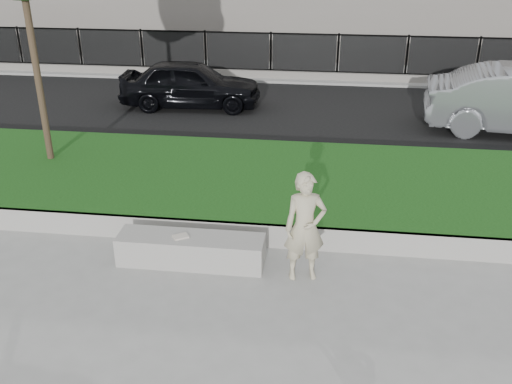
# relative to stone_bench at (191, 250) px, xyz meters

# --- Properties ---
(ground) EXTENTS (90.00, 90.00, 0.00)m
(ground) POSITION_rel_stone_bench_xyz_m (0.58, -0.40, -0.23)
(ground) COLOR gray
(ground) RESTS_ON ground
(grass_bank) EXTENTS (34.00, 4.00, 0.40)m
(grass_bank) POSITION_rel_stone_bench_xyz_m (0.58, 2.60, -0.03)
(grass_bank) COLOR #12330C
(grass_bank) RESTS_ON ground
(grass_kerb) EXTENTS (34.00, 0.08, 0.40)m
(grass_kerb) POSITION_rel_stone_bench_xyz_m (0.58, 0.64, -0.03)
(grass_kerb) COLOR gray
(grass_kerb) RESTS_ON ground
(street) EXTENTS (34.00, 7.00, 0.04)m
(street) POSITION_rel_stone_bench_xyz_m (0.58, 8.10, -0.21)
(street) COLOR black
(street) RESTS_ON ground
(far_pavement) EXTENTS (34.00, 3.00, 0.12)m
(far_pavement) POSITION_rel_stone_bench_xyz_m (0.58, 12.60, -0.17)
(far_pavement) COLOR gray
(far_pavement) RESTS_ON ground
(iron_fence) EXTENTS (32.00, 0.30, 1.50)m
(iron_fence) POSITION_rel_stone_bench_xyz_m (0.58, 11.60, 0.31)
(iron_fence) COLOR slate
(iron_fence) RESTS_ON far_pavement
(stone_bench) EXTENTS (2.23, 0.56, 0.46)m
(stone_bench) POSITION_rel_stone_bench_xyz_m (0.00, 0.00, 0.00)
(stone_bench) COLOR gray
(stone_bench) RESTS_ON ground
(man) EXTENTS (0.67, 0.52, 1.65)m
(man) POSITION_rel_stone_bench_xyz_m (1.72, -0.15, 0.59)
(man) COLOR #BFB693
(man) RESTS_ON ground
(book) EXTENTS (0.27, 0.25, 0.03)m
(book) POSITION_rel_stone_bench_xyz_m (-0.14, -0.03, 0.24)
(book) COLOR beige
(book) RESTS_ON stone_bench
(car_dark) EXTENTS (3.99, 1.78, 1.33)m
(car_dark) POSITION_rel_stone_bench_xyz_m (-1.92, 8.13, 0.48)
(car_dark) COLOR black
(car_dark) RESTS_ON street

